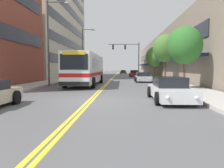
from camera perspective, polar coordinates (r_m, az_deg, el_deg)
name	(u,v)px	position (r m, az deg, el deg)	size (l,w,h in m)	color
ground_plane	(114,76)	(48.78, 0.61, 2.05)	(240.00, 240.00, 0.00)	#565659
sidewalk_left	(83,76)	(49.51, -7.49, 2.15)	(2.97, 106.00, 0.17)	#B2ADA5
sidewalk_right	(146,76)	(49.03, 8.80, 2.11)	(2.97, 106.00, 0.17)	#B2ADA5
centre_line	(114,76)	(48.78, 0.61, 2.06)	(0.34, 106.00, 0.01)	yellow
office_tower_left	(42,4)	(49.88, -17.73, 19.38)	(12.08, 30.99, 30.09)	beige
storefront_row_right	(172,58)	(50.00, 15.42, 6.62)	(9.10, 68.00, 8.14)	gray
city_bus	(86,68)	(23.36, -6.68, 4.17)	(2.82, 11.96, 3.15)	silver
car_black_parked_left_near	(92,74)	(44.21, -5.37, 2.67)	(2.07, 4.59, 1.38)	black
car_slate_blue_parked_left_far	(84,75)	(35.26, -7.42, 2.23)	(2.19, 4.71, 1.32)	#475675
car_white_parked_right_foreground	(170,90)	(12.15, 14.88, -1.48)	(2.02, 4.90, 1.28)	white
car_silver_parked_right_mid	(143,77)	(28.43, 8.10, 1.72)	(2.10, 4.26, 1.26)	#B7B7BC
car_red_parked_right_far	(134,74)	(47.01, 5.80, 2.73)	(2.04, 4.52, 1.37)	maroon
car_dark_grey_moving_lead	(123,72)	(71.12, 2.93, 3.14)	(2.05, 4.46, 1.19)	#38383D
traffic_signal_mast	(129,52)	(45.95, 4.41, 8.22)	(6.41, 0.38, 7.10)	#47474C
street_lamp_left_near	(51,36)	(21.92, -15.58, 11.97)	(2.24, 0.28, 8.11)	#47474C
street_lamp_left_far	(84,49)	(39.57, -7.24, 9.00)	(2.35, 0.28, 8.74)	#47474C
street_tree_right_near	(185,45)	(18.28, 18.49, 9.57)	(2.70, 2.70, 4.88)	brown
street_tree_right_mid	(166,48)	(28.41, 13.85, 9.03)	(3.16, 3.16, 5.82)	brown
street_tree_right_far	(155,57)	(39.23, 11.12, 6.95)	(3.22, 3.22, 5.36)	brown
fire_hydrant	(168,81)	(20.85, 14.35, 0.83)	(0.28, 0.20, 0.86)	#B7B7BC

